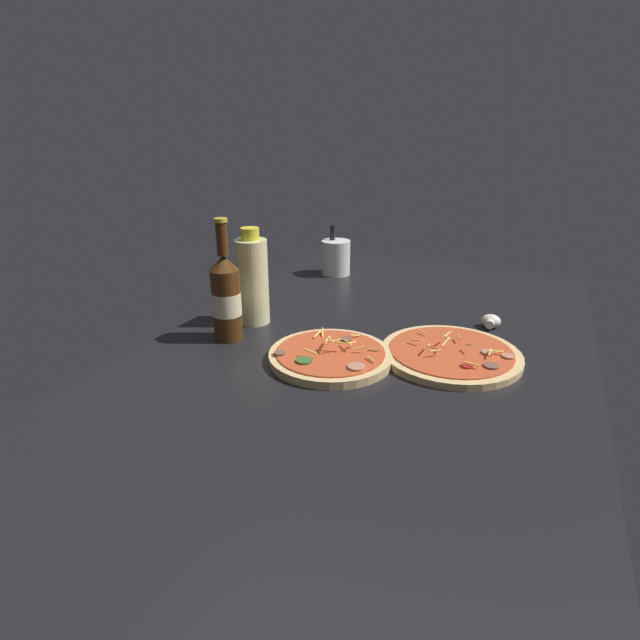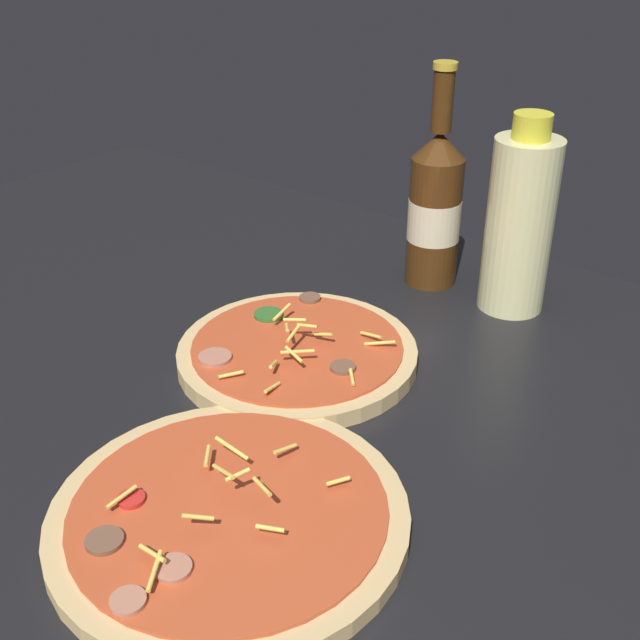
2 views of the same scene
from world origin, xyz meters
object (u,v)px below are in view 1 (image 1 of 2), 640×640
Objects in this scene: pizza_near at (451,354)px; utensil_crock at (336,257)px; oil_bottle at (252,280)px; pizza_far at (331,356)px; beer_bottle at (226,297)px; mushroom_left at (491,321)px.

utensil_crock reaches higher than pizza_near.
pizza_near is at bearing -91.02° from oil_bottle.
oil_bottle is 46.59cm from utensil_crock.
utensil_crock is at bearing 43.75° from pizza_near.
beer_bottle reaches higher than pizza_far.
pizza_far is 41.85cm from mushroom_left.
mushroom_left is at bearing -59.97° from beer_bottle.
pizza_far is at bearing -158.44° from utensil_crock.
oil_bottle is at bearing 110.31° from mushroom_left.
oil_bottle reaches higher than pizza_far.
pizza_near is at bearing -63.24° from pizza_far.
pizza_far is 62.80cm from utensil_crock.
pizza_near is at bearing -136.25° from utensil_crock.
pizza_far is 0.94× the size of beer_bottle.
pizza_near is 1.24× the size of oil_bottle.
pizza_near is 21.09cm from mushroom_left.
beer_bottle is 61.45cm from mushroom_left.
pizza_near is 6.00× the size of mushroom_left.
beer_bottle is at bearing 120.03° from mushroom_left.
oil_bottle reaches higher than mushroom_left.
beer_bottle is 1.17× the size of oil_bottle.
beer_bottle is (1.02, 25.16, 8.87)cm from pizza_far.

